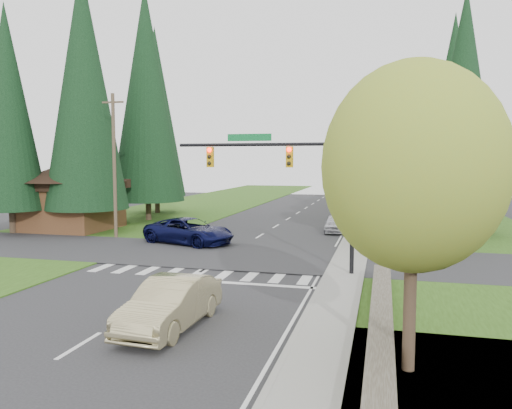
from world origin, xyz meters
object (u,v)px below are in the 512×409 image
at_px(parked_car_b, 348,214).
at_px(parked_car_e, 358,196).
at_px(sedan_champagne, 171,304).
at_px(parked_car_a, 335,224).
at_px(suv_navy, 189,231).
at_px(parked_car_d, 357,202).
at_px(parked_car_c, 353,204).

height_order(parked_car_b, parked_car_e, parked_car_e).
bearing_deg(sedan_champagne, parked_car_e, 89.02).
relative_size(parked_car_a, parked_car_b, 0.81).
bearing_deg(sedan_champagne, parked_car_a, 85.15).
xyz_separation_m(suv_navy, parked_car_e, (9.00, 36.31, -0.13)).
bearing_deg(parked_car_a, parked_car_e, 85.16).
height_order(parked_car_b, parked_car_d, parked_car_d).
bearing_deg(parked_car_e, parked_car_c, -86.16).
distance_m(parked_car_c, parked_car_d, 3.65).
xyz_separation_m(sedan_champagne, suv_navy, (-5.58, 15.38, 0.04)).
height_order(parked_car_b, parked_car_c, parked_car_c).
xyz_separation_m(suv_navy, parked_car_b, (9.20, 14.30, -0.16)).
distance_m(sedan_champagne, suv_navy, 16.36).
bearing_deg(parked_car_d, parked_car_e, 90.17).
xyz_separation_m(sedan_champagne, parked_car_d, (3.63, 43.25, -0.11)).
distance_m(sedan_champagne, parked_car_a, 23.28).
bearing_deg(suv_navy, sedan_champagne, -141.93).
height_order(suv_navy, parked_car_e, suv_navy).
distance_m(parked_car_b, parked_car_d, 13.57).
bearing_deg(parked_car_a, sedan_champagne, -101.85).
distance_m(parked_car_a, parked_car_b, 6.63).
bearing_deg(parked_car_a, suv_navy, -142.66).
xyz_separation_m(suv_navy, parked_car_a, (8.68, 7.69, -0.19)).
height_order(sedan_champagne, parked_car_a, sedan_champagne).
xyz_separation_m(parked_car_a, parked_car_b, (0.52, 6.61, 0.04)).
height_order(parked_car_c, parked_car_d, parked_car_c).
relative_size(sedan_champagne, suv_navy, 0.80).
xyz_separation_m(parked_car_a, parked_car_e, (0.32, 28.62, 0.06)).
relative_size(sedan_champagne, parked_car_b, 1.03).
height_order(suv_navy, parked_car_a, suv_navy).
height_order(suv_navy, parked_car_d, suv_navy).
height_order(sedan_champagne, suv_navy, suv_navy).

